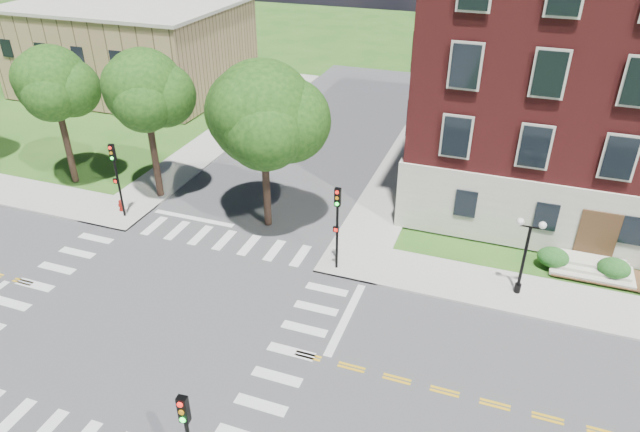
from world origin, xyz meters
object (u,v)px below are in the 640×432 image
(traffic_signal_nw, at_px, (116,171))
(fire_hydrant, at_px, (121,205))
(twin_lamp_west, at_px, (525,252))
(traffic_signal_ne, at_px, (337,218))

(traffic_signal_nw, distance_m, fire_hydrant, 2.83)
(twin_lamp_west, distance_m, fire_hydrant, 24.19)
(traffic_signal_ne, distance_m, twin_lamp_west, 9.39)
(traffic_signal_ne, distance_m, traffic_signal_nw, 14.23)
(traffic_signal_nw, distance_m, twin_lamp_west, 23.53)
(traffic_signal_ne, xyz_separation_m, traffic_signal_nw, (-14.21, 0.78, 0.00))
(traffic_signal_ne, height_order, traffic_signal_nw, same)
(traffic_signal_nw, relative_size, twin_lamp_west, 1.13)
(twin_lamp_west, bearing_deg, traffic_signal_nw, -179.30)
(traffic_signal_nw, xyz_separation_m, fire_hydrant, (-0.58, 0.51, -2.72))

